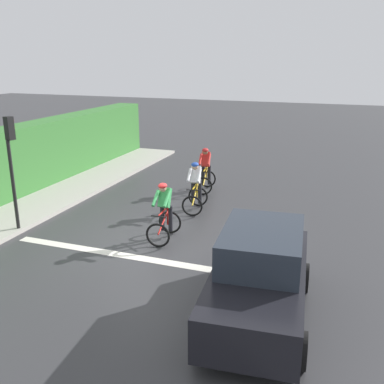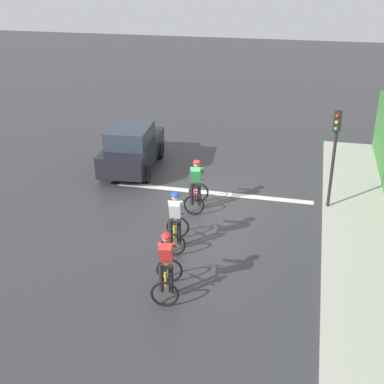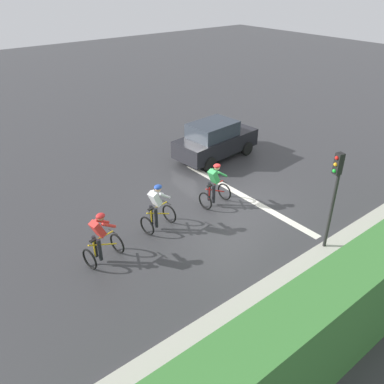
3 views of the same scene
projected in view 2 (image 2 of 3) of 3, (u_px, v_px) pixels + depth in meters
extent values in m
plane|color=#333335|center=(207.00, 203.00, 17.29)|extent=(80.00, 80.00, 0.00)
cube|color=#ADA89E|center=(373.00, 250.00, 14.38)|extent=(2.80, 18.47, 0.12)
cube|color=silver|center=(212.00, 193.00, 18.04)|extent=(7.00, 0.30, 0.01)
torus|color=black|center=(169.00, 270.00, 12.93)|extent=(0.68, 0.17, 0.68)
torus|color=black|center=(165.00, 294.00, 12.00)|extent=(0.68, 0.17, 0.68)
cylinder|color=gold|center=(167.00, 273.00, 12.36)|extent=(0.21, 0.98, 0.51)
cylinder|color=gold|center=(165.00, 279.00, 12.07)|extent=(0.04, 0.04, 0.55)
cylinder|color=gold|center=(167.00, 262.00, 12.29)|extent=(0.16, 0.71, 0.04)
cube|color=black|center=(165.00, 269.00, 11.95)|extent=(0.14, 0.23, 0.04)
cylinder|color=black|center=(169.00, 255.00, 12.63)|extent=(0.42, 0.10, 0.03)
cube|color=red|center=(166.00, 253.00, 12.01)|extent=(0.36, 0.45, 0.57)
sphere|color=#9E7051|center=(166.00, 238.00, 12.02)|extent=(0.20, 0.20, 0.20)
ellipsoid|color=red|center=(166.00, 236.00, 11.99)|extent=(0.28, 0.32, 0.14)
cylinder|color=black|center=(161.00, 278.00, 12.19)|extent=(0.12, 0.12, 0.74)
cylinder|color=black|center=(171.00, 279.00, 12.18)|extent=(0.12, 0.12, 0.74)
cylinder|color=red|center=(161.00, 245.00, 12.26)|extent=(0.17, 0.49, 0.37)
cylinder|color=red|center=(174.00, 245.00, 12.24)|extent=(0.17, 0.49, 0.37)
torus|color=black|center=(178.00, 227.00, 15.02)|extent=(0.68, 0.16, 0.68)
torus|color=black|center=(174.00, 245.00, 14.09)|extent=(0.68, 0.16, 0.68)
cylinder|color=gold|center=(176.00, 228.00, 14.45)|extent=(0.19, 0.98, 0.51)
cylinder|color=gold|center=(174.00, 232.00, 14.16)|extent=(0.04, 0.04, 0.55)
cylinder|color=gold|center=(176.00, 218.00, 14.38)|extent=(0.15, 0.71, 0.04)
cube|color=black|center=(174.00, 223.00, 14.04)|extent=(0.13, 0.23, 0.04)
cylinder|color=black|center=(177.00, 213.00, 14.72)|extent=(0.42, 0.09, 0.03)
cube|color=white|center=(175.00, 210.00, 14.10)|extent=(0.36, 0.45, 0.57)
sphere|color=tan|center=(175.00, 197.00, 14.11)|extent=(0.20, 0.20, 0.20)
ellipsoid|color=#264CB2|center=(175.00, 195.00, 14.08)|extent=(0.28, 0.31, 0.14)
cylinder|color=black|center=(170.00, 232.00, 14.28)|extent=(0.12, 0.12, 0.74)
cylinder|color=black|center=(179.00, 232.00, 14.26)|extent=(0.12, 0.12, 0.74)
cylinder|color=white|center=(170.00, 203.00, 14.35)|extent=(0.16, 0.49, 0.37)
cylinder|color=white|center=(182.00, 204.00, 14.33)|extent=(0.16, 0.49, 0.37)
torus|color=black|center=(199.00, 192.00, 17.28)|extent=(0.68, 0.11, 0.68)
torus|color=black|center=(194.00, 205.00, 16.36)|extent=(0.68, 0.11, 0.68)
cylinder|color=red|center=(196.00, 191.00, 16.72)|extent=(0.12, 0.99, 0.51)
cylinder|color=red|center=(195.00, 195.00, 16.43)|extent=(0.04, 0.04, 0.55)
cylinder|color=red|center=(197.00, 183.00, 16.65)|extent=(0.10, 0.72, 0.04)
cube|color=black|center=(195.00, 186.00, 16.31)|extent=(0.12, 0.23, 0.04)
cylinder|color=black|center=(198.00, 180.00, 16.98)|extent=(0.42, 0.06, 0.03)
cube|color=green|center=(196.00, 175.00, 16.37)|extent=(0.33, 0.43, 0.57)
sphere|color=tan|center=(197.00, 164.00, 16.38)|extent=(0.20, 0.20, 0.20)
ellipsoid|color=red|center=(197.00, 162.00, 16.35)|extent=(0.26, 0.30, 0.14)
cylinder|color=black|center=(192.00, 194.00, 16.56)|extent=(0.12, 0.12, 0.74)
cylinder|color=black|center=(199.00, 195.00, 16.53)|extent=(0.12, 0.12, 0.74)
cylinder|color=green|center=(192.00, 170.00, 16.63)|extent=(0.12, 0.48, 0.37)
cylinder|color=green|center=(202.00, 171.00, 16.58)|extent=(0.12, 0.48, 0.37)
cube|color=black|center=(133.00, 151.00, 19.91)|extent=(2.06, 4.23, 0.80)
cube|color=#262D38|center=(130.00, 135.00, 19.39)|extent=(1.68, 2.26, 0.66)
cylinder|color=black|center=(121.00, 149.00, 21.33)|extent=(0.28, 0.66, 0.64)
cylinder|color=black|center=(160.00, 151.00, 21.11)|extent=(0.28, 0.66, 0.64)
cylinder|color=black|center=(103.00, 171.00, 19.04)|extent=(0.28, 0.66, 0.64)
cylinder|color=black|center=(146.00, 174.00, 18.82)|extent=(0.28, 0.66, 0.64)
cube|color=#EAEACC|center=(133.00, 132.00, 21.75)|extent=(0.29, 0.10, 0.16)
cube|color=#EAEACC|center=(156.00, 134.00, 21.61)|extent=(0.29, 0.10, 0.16)
cylinder|color=black|center=(332.00, 171.00, 16.31)|extent=(0.10, 0.10, 2.70)
cube|color=black|center=(337.00, 121.00, 15.54)|extent=(0.24, 0.24, 0.64)
sphere|color=red|center=(337.00, 116.00, 15.36)|extent=(0.11, 0.11, 0.11)
sphere|color=orange|center=(337.00, 122.00, 15.45)|extent=(0.11, 0.11, 0.11)
sphere|color=green|center=(336.00, 129.00, 15.53)|extent=(0.11, 0.11, 0.11)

